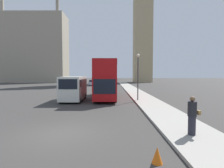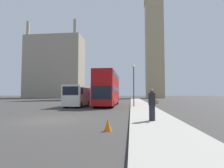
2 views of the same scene
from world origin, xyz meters
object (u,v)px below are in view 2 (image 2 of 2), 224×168
clock_tower (154,24)px  pedestrian (152,105)px  white_van (77,96)px  red_double_decker_bus (108,88)px  parked_sedan (104,97)px  street_lamp (134,78)px

clock_tower → pedestrian: clock_tower is taller
white_van → red_double_decker_bus: bearing=35.9°
clock_tower → pedestrian: 69.39m
white_van → pedestrian: white_van is taller
red_double_decker_bus → parked_sedan: (-4.92, 27.57, -1.85)m
clock_tower → pedestrian: size_ratio=33.49×
white_van → pedestrian: (8.03, -11.54, -0.41)m
red_double_decker_bus → pedestrian: bearing=-72.6°
parked_sedan → clock_tower: bearing=49.0°
red_double_decker_bus → pedestrian: 14.90m
white_van → parked_sedan: bearing=92.5°
parked_sedan → red_double_decker_bus: bearing=-79.9°
pedestrian → street_lamp: size_ratio=0.35×
street_lamp → parked_sedan: size_ratio=1.16×
white_van → pedestrian: size_ratio=2.87×
red_double_decker_bus → street_lamp: 4.71m
clock_tower → white_van: 60.75m
clock_tower → red_double_decker_bus: size_ratio=5.65×
red_double_decker_bus → parked_sedan: red_double_decker_bus is taller
red_double_decker_bus → parked_sedan: 28.06m
pedestrian → street_lamp: bearing=94.3°
clock_tower → parked_sedan: size_ratio=13.71×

